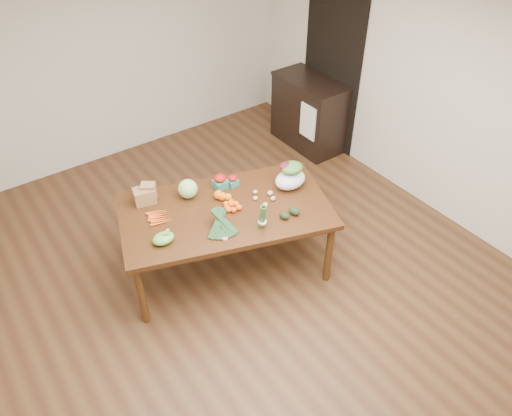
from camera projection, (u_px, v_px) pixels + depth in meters
floor at (244, 286)px, 4.90m from camera, size 6.00×6.00×0.00m
ceiling at (237, 2)px, 3.20m from camera, size 5.00×6.00×0.02m
room_walls at (241, 174)px, 4.05m from camera, size 5.02×6.02×2.70m
dining_table at (227, 239)px, 4.89m from camera, size 2.18×1.64×0.75m
doorway_dark at (331, 69)px, 6.37m from camera, size 0.02×1.00×2.10m
cabinet at (309, 113)px, 6.67m from camera, size 0.52×1.02×0.94m
dish_towel at (308, 122)px, 6.33m from camera, size 0.02×0.28×0.45m
paper_bag at (144, 194)px, 4.67m from camera, size 0.32×0.29×0.19m
cabbage at (188, 189)px, 4.74m from camera, size 0.19×0.19×0.19m
strawberry_basket_a at (220, 183)px, 4.88m from camera, size 0.16×0.16×0.11m
strawberry_basket_b at (233, 181)px, 4.91m from camera, size 0.12×0.12×0.09m
orange_a at (218, 195)px, 4.74m from camera, size 0.09×0.09×0.09m
orange_b at (222, 196)px, 4.73m from camera, size 0.08×0.08×0.08m
orange_c at (228, 197)px, 4.73m from camera, size 0.07×0.07×0.07m
mandarin_cluster at (231, 205)px, 4.62m from camera, size 0.23×0.23×0.09m
carrots at (159, 217)px, 4.54m from camera, size 0.28×0.28×0.03m
snap_pea_bag at (163, 238)px, 4.27m from camera, size 0.20×0.15×0.09m
kale_bunch at (222, 225)px, 4.35m from camera, size 0.43×0.48×0.16m
asparagus_bundle at (262, 217)px, 4.37m from camera, size 0.11×0.14×0.26m
potato_a at (255, 198)px, 4.74m from camera, size 0.05×0.04×0.04m
potato_b at (265, 205)px, 4.66m from camera, size 0.05×0.05×0.05m
potato_c at (270, 193)px, 4.80m from camera, size 0.06×0.05×0.05m
potato_d at (255, 192)px, 4.82m from camera, size 0.05×0.04×0.04m
potato_e at (273, 199)px, 4.74m from camera, size 0.05×0.05×0.04m
avocado_a at (284, 216)px, 4.52m from camera, size 0.09×0.11×0.07m
avocado_b at (294, 211)px, 4.57m from camera, size 0.11×0.13×0.08m
salad_bag at (290, 177)px, 4.84m from camera, size 0.38×0.33×0.25m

